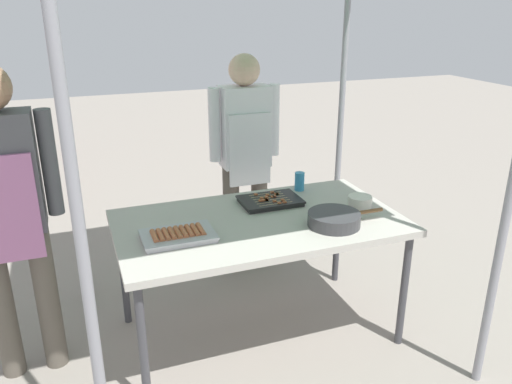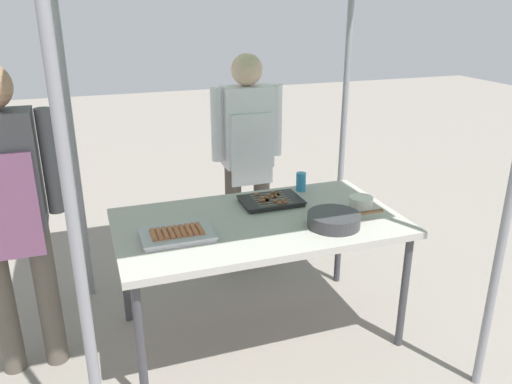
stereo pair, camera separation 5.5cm
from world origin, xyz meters
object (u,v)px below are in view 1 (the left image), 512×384
object	(u,v)px
cooking_wok	(334,219)
condiment_bowl	(360,202)
stall_table	(259,228)
tray_meat_skewers	(270,201)
drink_cup_near_edge	(300,181)
vendor_woman	(245,147)
tray_grilled_sausages	(178,235)
customer_nearby	(7,203)

from	to	relation	value
cooking_wok	condiment_bowl	size ratio (longest dim) A/B	3.15
stall_table	tray_meat_skewers	bearing A→B (deg)	53.85
stall_table	tray_meat_skewers	world-z (taller)	tray_meat_skewers
condiment_bowl	drink_cup_near_edge	bearing A→B (deg)	119.22
drink_cup_near_edge	vendor_woman	xyz separation A→B (m)	(-0.20, 0.48, 0.12)
stall_table	cooking_wok	world-z (taller)	cooking_wok
condiment_bowl	vendor_woman	distance (m)	0.98
tray_grilled_sausages	cooking_wok	bearing A→B (deg)	-8.84
cooking_wok	condiment_bowl	xyz separation A→B (m)	(0.27, 0.19, -0.01)
customer_nearby	vendor_woman	bearing A→B (deg)	25.82
drink_cup_near_edge	customer_nearby	xyz separation A→B (m)	(-1.69, -0.23, 0.18)
tray_grilled_sausages	vendor_woman	world-z (taller)	vendor_woman
stall_table	drink_cup_near_edge	bearing A→B (deg)	40.73
tray_meat_skewers	drink_cup_near_edge	world-z (taller)	drink_cup_near_edge
stall_table	tray_grilled_sausages	world-z (taller)	tray_grilled_sausages
tray_grilled_sausages	vendor_woman	distance (m)	1.17
cooking_wok	condiment_bowl	world-z (taller)	cooking_wok
condiment_bowl	drink_cup_near_edge	xyz separation A→B (m)	(-0.22, 0.39, 0.03)
tray_grilled_sausages	cooking_wok	world-z (taller)	cooking_wok
tray_meat_skewers	condiment_bowl	xyz separation A→B (m)	(0.48, -0.24, 0.02)
tray_meat_skewers	drink_cup_near_edge	size ratio (longest dim) A/B	3.04
tray_meat_skewers	vendor_woman	bearing A→B (deg)	84.50
stall_table	tray_grilled_sausages	xyz separation A→B (m)	(-0.48, -0.08, 0.07)
tray_meat_skewers	drink_cup_near_edge	xyz separation A→B (m)	(0.27, 0.15, 0.04)
customer_nearby	tray_meat_skewers	bearing A→B (deg)	3.30
tray_meat_skewers	customer_nearby	world-z (taller)	customer_nearby
cooking_wok	tray_meat_skewers	bearing A→B (deg)	116.43
vendor_woman	customer_nearby	distance (m)	1.65
tray_grilled_sausages	customer_nearby	size ratio (longest dim) A/B	0.23
condiment_bowl	vendor_woman	size ratio (longest dim) A/B	0.09
condiment_bowl	customer_nearby	size ratio (longest dim) A/B	0.09
drink_cup_near_edge	cooking_wok	bearing A→B (deg)	-95.59
stall_table	customer_nearby	bearing A→B (deg)	174.41
cooking_wok	customer_nearby	distance (m)	1.68
customer_nearby	condiment_bowl	bearing A→B (deg)	-4.62
condiment_bowl	vendor_woman	world-z (taller)	vendor_woman
cooking_wok	vendor_woman	bearing A→B (deg)	97.97
cooking_wok	tray_grilled_sausages	bearing A→B (deg)	171.16
vendor_woman	customer_nearby	world-z (taller)	customer_nearby
cooking_wok	drink_cup_near_edge	size ratio (longest dim) A/B	3.76
tray_meat_skewers	customer_nearby	size ratio (longest dim) A/B	0.22
vendor_woman	customer_nearby	size ratio (longest dim) A/B	0.95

